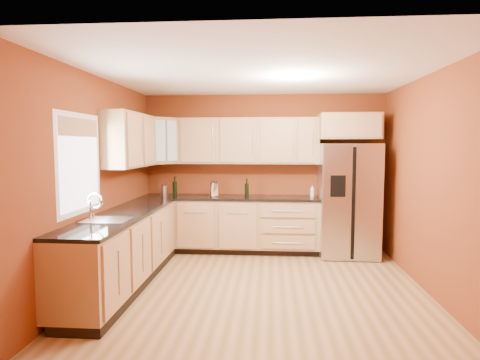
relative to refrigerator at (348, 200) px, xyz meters
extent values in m
plane|color=olive|center=(-1.35, -1.62, -0.89)|extent=(4.00, 4.00, 0.00)
plane|color=white|center=(-1.35, -1.62, 1.71)|extent=(4.00, 4.00, 0.00)
cube|color=maroon|center=(-1.35, 0.38, 0.41)|extent=(4.00, 0.04, 2.60)
cube|color=maroon|center=(-1.35, -3.62, 0.41)|extent=(4.00, 0.04, 2.60)
cube|color=maroon|center=(-3.35, -1.62, 0.41)|extent=(0.04, 4.00, 2.60)
cube|color=maroon|center=(0.65, -1.62, 0.41)|extent=(0.04, 4.00, 2.60)
cube|color=#A98452|center=(-1.90, 0.07, -0.45)|extent=(2.90, 0.60, 0.88)
cube|color=#A98452|center=(-3.05, -1.62, -0.45)|extent=(0.60, 2.80, 0.88)
cube|color=black|center=(-1.90, 0.06, 0.01)|extent=(2.90, 0.62, 0.04)
cube|color=black|center=(-3.04, -1.62, 0.01)|extent=(0.62, 2.80, 0.04)
cube|color=#A98452|center=(-1.60, 0.21, 0.94)|extent=(2.30, 0.33, 0.75)
cube|color=#A98452|center=(-3.19, -0.90, 0.94)|extent=(0.33, 1.35, 0.75)
cube|color=#A98452|center=(-3.02, 0.04, 0.94)|extent=(0.67, 0.67, 0.75)
cube|color=#A98452|center=(0.00, 0.07, 1.16)|extent=(0.92, 0.60, 0.40)
cube|color=#B7B7BC|center=(0.00, 0.00, 0.00)|extent=(0.90, 0.75, 1.78)
cube|color=white|center=(-3.33, -2.12, 0.66)|extent=(0.03, 0.90, 1.00)
cylinder|color=#B7B7BC|center=(-2.96, 0.04, 0.12)|extent=(0.14, 0.14, 0.17)
cylinder|color=#B7B7BC|center=(-2.15, 0.07, 0.14)|extent=(0.18, 0.18, 0.22)
cube|color=tan|center=(-2.14, 0.06, 0.14)|extent=(0.12, 0.12, 0.21)
cylinder|color=white|center=(-0.55, 0.10, 0.12)|extent=(0.07, 0.07, 0.18)
camera|label=1|loc=(-1.22, -6.41, 0.87)|focal=30.00mm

